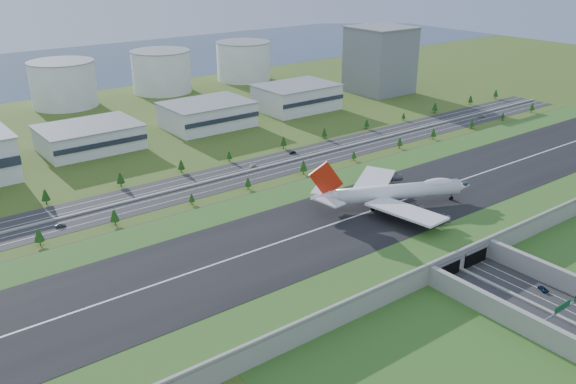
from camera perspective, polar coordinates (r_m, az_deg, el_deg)
ground at (r=281.09m, az=7.81°, el=-3.26°), size 1200.00×1200.00×0.00m
airfield_deck at (r=279.31m, az=7.87°, el=-2.51°), size 520.00×100.00×9.20m
sign_gantry_near at (r=229.72m, az=24.99°, el=-9.53°), size 38.70×0.70×9.80m
north_expressway at (r=348.81m, az=-3.19°, el=2.05°), size 560.00×36.00×0.12m
tree_row at (r=354.45m, az=-1.57°, el=3.19°), size 503.58×48.55×8.41m
hangar_mid_a at (r=402.92m, az=-18.09°, el=4.86°), size 58.00×42.00×15.00m
hangar_mid_b at (r=436.13m, az=-7.57°, el=7.17°), size 58.00×42.00×17.00m
hangar_mid_c at (r=479.19m, az=0.80°, el=8.84°), size 58.00×42.00×19.00m
office_tower at (r=541.64m, az=8.60°, el=12.09°), size 46.00×46.00×55.00m
fuel_tank_b at (r=519.10m, az=-20.27°, el=9.43°), size 50.00×50.00×35.00m
fuel_tank_c at (r=549.36m, az=-11.75°, el=10.96°), size 50.00×50.00×35.00m
fuel_tank_d at (r=590.41m, az=-4.19°, el=12.10°), size 50.00×50.00×35.00m
bay_water at (r=692.39m, az=-21.78°, el=10.63°), size 1200.00×260.00×0.06m
boeing_747 at (r=282.02m, az=9.78°, el=0.00°), size 73.72×68.04×24.40m
car_0 at (r=225.55m, az=22.93°, el=-11.62°), size 2.89×4.19×1.33m
car_2 at (r=248.36m, az=22.75°, el=-8.35°), size 3.98×5.22×1.32m
car_4 at (r=296.87m, az=-20.53°, el=-2.93°), size 5.08×3.11×1.62m
car_5 at (r=376.12m, az=0.41°, el=3.72°), size 4.39×1.75×1.42m
car_6 at (r=480.88m, az=17.68°, el=6.77°), size 5.19×3.39×1.33m
car_7 at (r=354.43m, az=-3.34°, el=2.51°), size 5.08×3.37×1.37m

